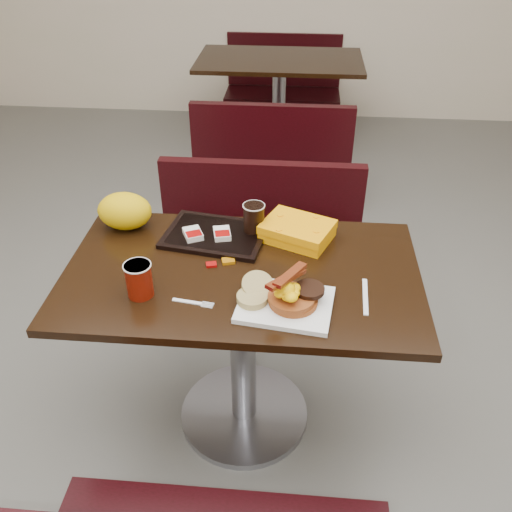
# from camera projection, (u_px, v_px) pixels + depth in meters

# --- Properties ---
(floor) EXTENTS (6.00, 7.00, 0.01)m
(floor) POSITION_uv_depth(u_px,v_px,m) (244.00, 415.00, 2.28)
(floor) COLOR slate
(floor) RESTS_ON ground
(table_near) EXTENTS (1.20, 0.70, 0.75)m
(table_near) POSITION_uv_depth(u_px,v_px,m) (243.00, 350.00, 2.07)
(table_near) COLOR black
(table_near) RESTS_ON floor
(bench_near_n) EXTENTS (1.00, 0.46, 0.72)m
(bench_near_n) POSITION_uv_depth(u_px,v_px,m) (258.00, 250.00, 2.65)
(bench_near_n) COLOR black
(bench_near_n) RESTS_ON floor
(table_far) EXTENTS (1.20, 0.70, 0.75)m
(table_far) POSITION_uv_depth(u_px,v_px,m) (279.00, 109.00, 4.19)
(table_far) COLOR black
(table_far) RESTS_ON floor
(bench_far_s) EXTENTS (1.00, 0.46, 0.72)m
(bench_far_s) POSITION_uv_depth(u_px,v_px,m) (273.00, 148.00, 3.63)
(bench_far_s) COLOR black
(bench_far_s) RESTS_ON floor
(bench_far_n) EXTENTS (1.00, 0.46, 0.72)m
(bench_far_n) POSITION_uv_depth(u_px,v_px,m) (283.00, 82.00, 4.77)
(bench_far_n) COLOR black
(bench_far_n) RESTS_ON floor
(platter) EXTENTS (0.31, 0.26, 0.02)m
(platter) POSITION_uv_depth(u_px,v_px,m) (285.00, 305.00, 1.69)
(platter) COLOR white
(platter) RESTS_ON table_near
(pancake_stack) EXTENTS (0.16, 0.16, 0.03)m
(pancake_stack) POSITION_uv_depth(u_px,v_px,m) (293.00, 299.00, 1.68)
(pancake_stack) COLOR #964219
(pancake_stack) RESTS_ON platter
(sausage_patty) EXTENTS (0.11, 0.11, 0.01)m
(sausage_patty) POSITION_uv_depth(u_px,v_px,m) (310.00, 289.00, 1.68)
(sausage_patty) COLOR black
(sausage_patty) RESTS_ON pancake_stack
(scrambled_eggs) EXTENTS (0.10, 0.08, 0.05)m
(scrambled_eggs) POSITION_uv_depth(u_px,v_px,m) (286.00, 291.00, 1.64)
(scrambled_eggs) COLOR yellow
(scrambled_eggs) RESTS_ON pancake_stack
(bacon_strips) EXTENTS (0.16, 0.18, 0.01)m
(bacon_strips) POSITION_uv_depth(u_px,v_px,m) (286.00, 278.00, 1.64)
(bacon_strips) COLOR #430504
(bacon_strips) RESTS_ON scrambled_eggs
(muffin_bottom) EXTENTS (0.12, 0.12, 0.02)m
(muffin_bottom) POSITION_uv_depth(u_px,v_px,m) (252.00, 298.00, 1.69)
(muffin_bottom) COLOR tan
(muffin_bottom) RESTS_ON platter
(muffin_top) EXTENTS (0.12, 0.12, 0.06)m
(muffin_top) POSITION_uv_depth(u_px,v_px,m) (257.00, 285.00, 1.72)
(muffin_top) COLOR tan
(muffin_top) RESTS_ON platter
(coffee_cup_near) EXTENTS (0.09, 0.09, 0.12)m
(coffee_cup_near) POSITION_uv_depth(u_px,v_px,m) (139.00, 280.00, 1.71)
(coffee_cup_near) COLOR #9C1405
(coffee_cup_near) RESTS_ON table_near
(fork) EXTENTS (0.14, 0.04, 0.00)m
(fork) POSITION_uv_depth(u_px,v_px,m) (187.00, 302.00, 1.71)
(fork) COLOR white
(fork) RESTS_ON table_near
(knife) EXTENTS (0.02, 0.18, 0.00)m
(knife) POSITION_uv_depth(u_px,v_px,m) (365.00, 296.00, 1.73)
(knife) COLOR white
(knife) RESTS_ON table_near
(condiment_syrup) EXTENTS (0.05, 0.04, 0.01)m
(condiment_syrup) POSITION_uv_depth(u_px,v_px,m) (228.00, 261.00, 1.89)
(condiment_syrup) COLOR #A55F07
(condiment_syrup) RESTS_ON table_near
(condiment_ketchup) EXTENTS (0.04, 0.03, 0.01)m
(condiment_ketchup) POSITION_uv_depth(u_px,v_px,m) (211.00, 265.00, 1.87)
(condiment_ketchup) COLOR #8C0504
(condiment_ketchup) RESTS_ON table_near
(tray) EXTENTS (0.40, 0.31, 0.02)m
(tray) POSITION_uv_depth(u_px,v_px,m) (215.00, 235.00, 2.02)
(tray) COLOR black
(tray) RESTS_ON table_near
(hashbrown_sleeve_left) EXTENTS (0.09, 0.10, 0.02)m
(hashbrown_sleeve_left) POSITION_uv_depth(u_px,v_px,m) (193.00, 234.00, 1.99)
(hashbrown_sleeve_left) COLOR silver
(hashbrown_sleeve_left) RESTS_ON tray
(hashbrown_sleeve_right) EXTENTS (0.08, 0.09, 0.02)m
(hashbrown_sleeve_right) POSITION_uv_depth(u_px,v_px,m) (222.00, 234.00, 1.99)
(hashbrown_sleeve_right) COLOR silver
(hashbrown_sleeve_right) RESTS_ON tray
(coffee_cup_far) EXTENTS (0.09, 0.09, 0.10)m
(coffee_cup_far) POSITION_uv_depth(u_px,v_px,m) (254.00, 218.00, 2.00)
(coffee_cup_far) COLOR black
(coffee_cup_far) RESTS_ON tray
(clamshell) EXTENTS (0.29, 0.26, 0.07)m
(clamshell) POSITION_uv_depth(u_px,v_px,m) (297.00, 231.00, 1.99)
(clamshell) COLOR #FE9B04
(clamshell) RESTS_ON table_near
(paper_bag) EXTENTS (0.23, 0.19, 0.14)m
(paper_bag) POSITION_uv_depth(u_px,v_px,m) (125.00, 211.00, 2.04)
(paper_bag) COLOR #F0BA08
(paper_bag) RESTS_ON table_near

